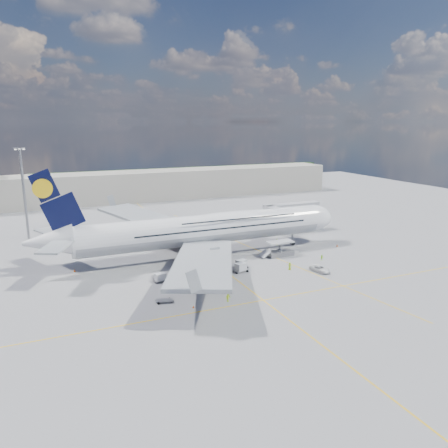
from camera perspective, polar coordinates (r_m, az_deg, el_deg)
name	(u,v)px	position (r m, az deg, el deg)	size (l,w,h in m)	color
ground	(221,268)	(99.16, -0.39, -5.76)	(300.00, 300.00, 0.00)	gray
taxi_line_main	(221,268)	(99.15, -0.39, -5.75)	(0.25, 220.00, 0.01)	yellow
taxi_line_cross	(263,300)	(82.33, 5.14, -9.88)	(120.00, 0.25, 0.01)	yellow
taxi_line_diag	(256,249)	(113.49, 4.15, -3.32)	(0.25, 100.00, 0.01)	yellow
airliner	(206,229)	(106.22, -2.38, -0.61)	(77.26, 79.15, 23.71)	white
jet_bridge	(287,211)	(128.70, 8.21, 1.70)	(18.80, 12.10, 8.50)	#B7B7BC
cargo_loader	(279,251)	(108.52, 7.22, -3.48)	(8.53, 3.20, 3.67)	silver
light_mast	(24,192)	(132.74, -24.66, 3.76)	(3.00, 0.70, 25.50)	gray
terminal	(132,186)	(186.84, -11.91, 4.85)	(180.00, 16.00, 12.00)	#B2AD9E
tree_line	(188,175)	(240.61, -4.70, 6.43)	(160.00, 6.00, 8.00)	#193814
dolly_row_a	(160,276)	(93.90, -8.34, -6.76)	(3.32, 1.81, 0.48)	gray
dolly_row_b	(193,289)	(86.55, -4.01, -8.44)	(3.22, 2.18, 0.43)	gray
dolly_row_c	(164,300)	(81.79, -7.84, -9.86)	(3.34, 2.31, 0.45)	gray
dolly_back	(160,277)	(91.56, -8.32, -6.90)	(3.09, 2.08, 1.80)	gray
dolly_nose_far	(241,267)	(96.22, 2.21, -5.67)	(3.59, 2.61, 2.04)	gray
dolly_nose_near	(241,264)	(98.68, 2.27, -5.21)	(3.44, 2.45, 1.96)	gray
baggage_tug	(188,267)	(97.41, -4.74, -5.64)	(3.25, 2.09, 1.88)	white
catering_truck_inner	(175,238)	(116.73, -6.39, -1.86)	(7.63, 3.95, 4.34)	gray
catering_truck_outer	(139,227)	(130.53, -11.01, -0.42)	(7.85, 5.72, 4.32)	gray
service_van	(320,269)	(98.76, 12.43, -5.74)	(2.25, 4.88, 1.35)	white
crew_nose	(277,242)	(117.40, 6.95, -2.36)	(0.67, 0.44, 1.84)	#AFFF1A
crew_loader	(322,258)	(106.46, 12.67, -4.32)	(0.73, 0.57, 1.49)	#A9FF1A
crew_wing	(196,262)	(100.53, -3.73, -4.99)	(1.03, 0.43, 1.75)	#EDFF1A
crew_van	(290,266)	(98.66, 8.60, -5.47)	(0.86, 0.56, 1.75)	#B8E718
crew_tug	(228,297)	(81.10, 0.54, -9.50)	(1.18, 0.68, 1.83)	#B6E518
cone_nose	(337,245)	(119.50, 14.56, -2.73)	(0.48, 0.48, 0.61)	#FF610D
cone_wing_left_inner	(165,239)	(122.82, -7.74, -2.00)	(0.41, 0.41, 0.53)	#FF610D
cone_wing_left_outer	(152,237)	(125.25, -9.33, -1.74)	(0.49, 0.49, 0.62)	#FF610D
cone_wing_right_inner	(188,268)	(98.84, -4.78, -5.70)	(0.44, 0.44, 0.56)	#FF610D
cone_wing_right_outer	(193,307)	(79.00, -4.01, -10.71)	(0.39, 0.39, 0.49)	#FF610D
cone_tail	(75,271)	(101.99, -18.94, -5.77)	(0.49, 0.49, 0.63)	#FF610D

